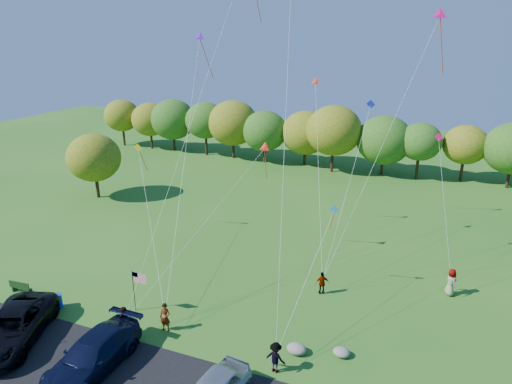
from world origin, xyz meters
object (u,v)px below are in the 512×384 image
at_px(flyer_d, 322,283).
at_px(flyer_e, 451,282).
at_px(flyer_a, 165,317).
at_px(park_bench, 20,287).
at_px(minivan_dark, 12,327).
at_px(flyer_b, 124,322).
at_px(minivan_navy, 93,355).
at_px(trash_barrel, 57,301).
at_px(flyer_c, 276,357).

distance_m(flyer_d, flyer_e, 8.64).
bearing_deg(flyer_a, park_bench, 173.56).
bearing_deg(minivan_dark, flyer_e, 10.53).
xyz_separation_m(flyer_b, flyer_e, (17.65, 11.83, 0.01)).
height_order(minivan_navy, flyer_d, minivan_navy).
relative_size(flyer_a, flyer_d, 1.12).
relative_size(flyer_a, trash_barrel, 1.92).
bearing_deg(flyer_a, flyer_e, 26.61).
height_order(minivan_dark, flyer_b, minivan_dark).
xyz_separation_m(minivan_navy, flyer_c, (8.90, 3.43, -0.09)).
height_order(minivan_dark, flyer_a, minivan_dark).
xyz_separation_m(minivan_dark, flyer_d, (15.17, 11.57, -0.18)).
distance_m(flyer_b, flyer_d, 12.98).
relative_size(flyer_c, flyer_e, 0.90).
xyz_separation_m(minivan_navy, flyer_d, (9.32, 11.73, -0.15)).
xyz_separation_m(minivan_dark, flyer_b, (5.61, 2.79, -0.03)).
distance_m(minivan_dark, minivan_navy, 5.85).
distance_m(flyer_b, park_bench, 9.59).
xyz_separation_m(park_bench, trash_barrel, (3.63, -0.42, -0.01)).
height_order(flyer_a, flyer_d, flyer_a).
bearing_deg(flyer_c, flyer_a, 1.33).
xyz_separation_m(flyer_a, trash_barrel, (-7.78, -0.54, -0.43)).
relative_size(flyer_b, park_bench, 1.15).
height_order(flyer_c, flyer_d, flyer_c).
xyz_separation_m(minivan_dark, trash_barrel, (-0.26, 3.60, -0.51)).
relative_size(flyer_b, flyer_e, 0.99).
relative_size(minivan_dark, park_bench, 4.04).
bearing_deg(flyer_d, park_bench, -5.36).
distance_m(flyer_a, flyer_b, 2.34).
bearing_deg(trash_barrel, flyer_a, 3.99).
xyz_separation_m(flyer_d, park_bench, (-19.06, -7.56, -0.32)).
relative_size(flyer_b, flyer_c, 1.10).
relative_size(minivan_navy, flyer_c, 3.58).
bearing_deg(flyer_e, flyer_a, 94.27).
bearing_deg(flyer_c, park_bench, 5.89).
bearing_deg(minivan_dark, minivan_navy, -23.19).
height_order(flyer_b, flyer_d, flyer_b).
distance_m(minivan_navy, trash_barrel, 7.19).
xyz_separation_m(flyer_b, flyer_d, (9.56, 8.78, -0.14)).
bearing_deg(minivan_navy, flyer_b, 95.16).
height_order(park_bench, trash_barrel, trash_barrel).
distance_m(flyer_b, trash_barrel, 5.95).
distance_m(minivan_dark, park_bench, 5.61).
height_order(flyer_a, flyer_e, flyer_e).
height_order(flyer_b, flyer_c, flyer_b).
bearing_deg(flyer_a, minivan_navy, -118.29).
height_order(minivan_navy, flyer_a, minivan_navy).
bearing_deg(flyer_e, flyer_d, 81.29).
bearing_deg(flyer_c, trash_barrel, 6.94).
bearing_deg(park_bench, flyer_b, -11.20).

